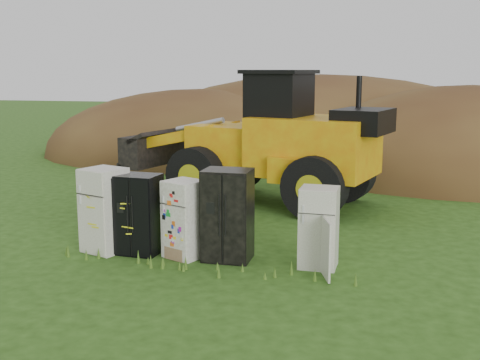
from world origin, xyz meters
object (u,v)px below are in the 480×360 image
object	(u,v)px
fridge_leftmost	(105,210)
fridge_open_door	(319,227)
wheel_loader	(249,136)
fridge_sticker	(185,219)
fridge_dark_mid	(228,215)
fridge_black_side	(139,214)

from	to	relation	value
fridge_leftmost	fridge_open_door	size ratio (longest dim) A/B	1.13
fridge_leftmost	fridge_open_door	bearing A→B (deg)	20.31
fridge_open_door	wheel_loader	size ratio (longest dim) A/B	0.20
fridge_sticker	fridge_dark_mid	xyz separation A→B (m)	(0.93, 0.05, 0.13)
fridge_black_side	wheel_loader	xyz separation A→B (m)	(1.15, 5.91, 1.11)
fridge_leftmost	wheel_loader	xyz separation A→B (m)	(1.93, 5.95, 1.05)
fridge_leftmost	fridge_black_side	bearing A→B (deg)	23.39
fridge_open_door	fridge_sticker	bearing A→B (deg)	-177.84
fridge_leftmost	fridge_dark_mid	world-z (taller)	fridge_dark_mid
fridge_sticker	wheel_loader	size ratio (longest dim) A/B	0.20
fridge_black_side	fridge_open_door	bearing A→B (deg)	3.94
fridge_sticker	wheel_loader	distance (m)	6.06
fridge_black_side	fridge_open_door	xyz separation A→B (m)	(3.92, -0.04, -0.05)
fridge_black_side	fridge_dark_mid	distance (m)	2.00
fridge_open_door	wheel_loader	bearing A→B (deg)	117.04
fridge_sticker	wheel_loader	bearing A→B (deg)	113.88
fridge_open_door	fridge_black_side	bearing A→B (deg)	-178.42
fridge_open_door	fridge_dark_mid	bearing A→B (deg)	-179.29
fridge_black_side	fridge_open_door	distance (m)	3.92
fridge_black_side	fridge_sticker	world-z (taller)	fridge_black_side
fridge_black_side	wheel_loader	world-z (taller)	wheel_loader
fridge_black_side	fridge_sticker	size ratio (longest dim) A/B	1.04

